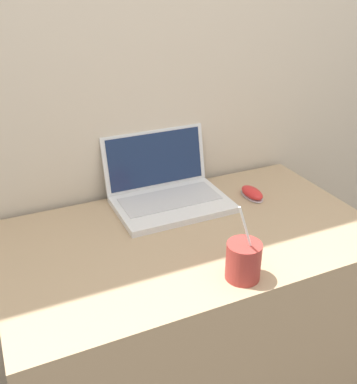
% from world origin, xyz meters
% --- Properties ---
extents(wall_back, '(7.00, 0.04, 2.50)m').
position_xyz_m(wall_back, '(0.00, 0.65, 1.25)').
color(wall_back, beige).
rests_on(wall_back, ground_plane).
extents(desk, '(1.07, 0.61, 0.78)m').
position_xyz_m(desk, '(0.00, 0.31, 0.39)').
color(desk, tan).
rests_on(desk, ground_plane).
extents(laptop, '(0.35, 0.29, 0.21)m').
position_xyz_m(laptop, '(0.01, 0.52, 0.82)').
color(laptop, silver).
rests_on(laptop, desk).
extents(drink_cup, '(0.09, 0.09, 0.21)m').
position_xyz_m(drink_cup, '(0.03, 0.07, 0.83)').
color(drink_cup, '#9E332D').
rests_on(drink_cup, desk).
extents(computer_mouse, '(0.06, 0.11, 0.03)m').
position_xyz_m(computer_mouse, '(0.28, 0.43, 0.79)').
color(computer_mouse, '#B2B2B7').
rests_on(computer_mouse, desk).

